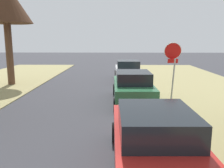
{
  "coord_description": "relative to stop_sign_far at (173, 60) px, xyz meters",
  "views": [
    {
      "loc": [
        1.6,
        0.81,
        3.08
      ],
      "look_at": [
        1.44,
        9.36,
        1.49
      ],
      "focal_mm": 38.0,
      "sensor_mm": 36.0,
      "label": 1
    }
  ],
  "objects": [
    {
      "name": "stop_sign_far",
      "position": [
        0.0,
        0.0,
        0.0
      ],
      "size": [
        0.82,
        0.68,
        2.92
      ],
      "color": "#9EA0A5",
      "rests_on": "grass_verge_right"
    },
    {
      "name": "street_tree_left_mid_b",
      "position": [
        -9.94,
        4.84,
        3.3
      ],
      "size": [
        3.39,
        3.39,
        6.87
      ],
      "color": "brown",
      "rests_on": "grass_verge_left"
    },
    {
      "name": "parked_sedan_red",
      "position": [
        -1.79,
        -6.07,
        -1.43
      ],
      "size": [
        2.01,
        4.43,
        1.57
      ],
      "color": "red",
      "rests_on": "ground"
    },
    {
      "name": "parked_sedan_green",
      "position": [
        -1.84,
        0.3,
        -1.43
      ],
      "size": [
        2.01,
        4.43,
        1.57
      ],
      "color": "#28663D",
      "rests_on": "ground"
    },
    {
      "name": "parked_sedan_white",
      "position": [
        -1.79,
        6.67,
        -1.43
      ],
      "size": [
        2.01,
        4.43,
        1.57
      ],
      "color": "white",
      "rests_on": "ground"
    }
  ]
}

